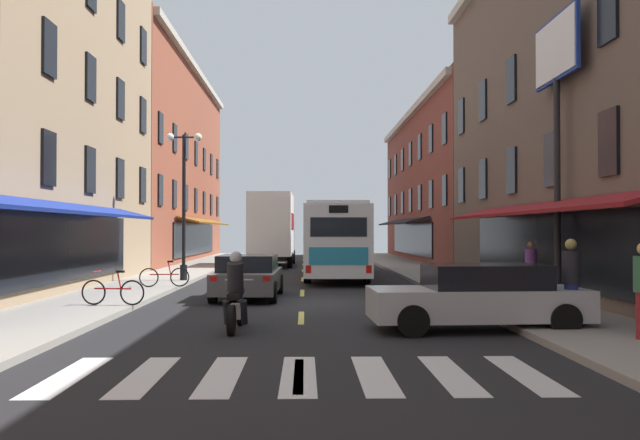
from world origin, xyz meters
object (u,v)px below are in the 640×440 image
(sedan_near, at_px, (248,276))
(bicycle_mid, at_px, (113,291))
(billboard_sign, at_px, (557,81))
(pedestrian_far, at_px, (571,281))
(sedan_mid, at_px, (479,297))
(street_lamp_twin, at_px, (184,199))
(box_truck, at_px, (273,230))
(transit_bus, at_px, (335,239))
(motorcycle_rider, at_px, (236,297))
(pedestrian_rear, at_px, (531,268))
(bicycle_near, at_px, (165,276))

(sedan_near, bearing_deg, bicycle_mid, -136.46)
(billboard_sign, xyz_separation_m, pedestrian_far, (-1.49, -4.72, -5.18))
(sedan_mid, bearing_deg, pedestrian_far, -11.35)
(billboard_sign, bearing_deg, street_lamp_twin, 144.29)
(box_truck, bearing_deg, transit_bus, -70.39)
(box_truck, bearing_deg, pedestrian_far, -74.28)
(billboard_sign, distance_m, box_truck, 23.60)
(motorcycle_rider, height_order, pedestrian_rear, pedestrian_rear)
(box_truck, height_order, bicycle_mid, box_truck)
(motorcycle_rider, bearing_deg, sedan_mid, -0.70)
(box_truck, distance_m, sedan_mid, 26.47)
(sedan_near, xyz_separation_m, pedestrian_rear, (8.55, -0.82, 0.29))
(motorcycle_rider, height_order, bicycle_near, motorcycle_rider)
(sedan_mid, bearing_deg, bicycle_near, 131.68)
(transit_bus, xyz_separation_m, street_lamp_twin, (-6.18, -3.80, 1.65))
(sedan_near, height_order, bicycle_mid, sedan_near)
(transit_bus, height_order, street_lamp_twin, street_lamp_twin)
(motorcycle_rider, bearing_deg, street_lamp_twin, 104.76)
(transit_bus, height_order, bicycle_near, transit_bus)
(box_truck, relative_size, sedan_near, 1.75)
(sedan_near, xyz_separation_m, bicycle_near, (-3.14, 2.72, -0.19))
(billboard_sign, height_order, bicycle_near, billboard_sign)
(sedan_mid, height_order, street_lamp_twin, street_lamp_twin)
(motorcycle_rider, xyz_separation_m, bicycle_mid, (-3.59, 3.70, -0.21))
(transit_bus, relative_size, pedestrian_rear, 7.61)
(pedestrian_rear, bearing_deg, street_lamp_twin, -136.27)
(sedan_near, relative_size, sedan_mid, 0.99)
(sedan_near, height_order, street_lamp_twin, street_lamp_twin)
(motorcycle_rider, height_order, street_lamp_twin, street_lamp_twin)
(transit_bus, height_order, pedestrian_far, transit_bus)
(pedestrian_rear, height_order, street_lamp_twin, street_lamp_twin)
(street_lamp_twin, bearing_deg, bicycle_mid, -91.48)
(pedestrian_rear, bearing_deg, transit_bus, -168.88)
(motorcycle_rider, relative_size, street_lamp_twin, 0.36)
(pedestrian_rear, bearing_deg, sedan_mid, -43.46)
(sedan_mid, relative_size, pedestrian_rear, 2.77)
(box_truck, distance_m, bicycle_near, 16.59)
(transit_bus, distance_m, pedestrian_rear, 11.89)
(bicycle_mid, bearing_deg, transit_bus, 63.48)
(bicycle_mid, xyz_separation_m, pedestrian_rear, (11.84, 2.30, 0.48))
(billboard_sign, relative_size, pedestrian_far, 4.42)
(sedan_mid, bearing_deg, transit_bus, 97.82)
(motorcycle_rider, bearing_deg, billboard_sign, 27.08)
(street_lamp_twin, bearing_deg, motorcycle_rider, -75.24)
(transit_bus, distance_m, bicycle_near, 9.49)
(sedan_near, distance_m, bicycle_mid, 4.54)
(sedan_mid, relative_size, motorcycle_rider, 2.19)
(transit_bus, xyz_separation_m, pedestrian_rear, (5.42, -10.55, -0.72))
(box_truck, distance_m, bicycle_mid, 22.35)
(transit_bus, relative_size, bicycle_near, 7.35)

